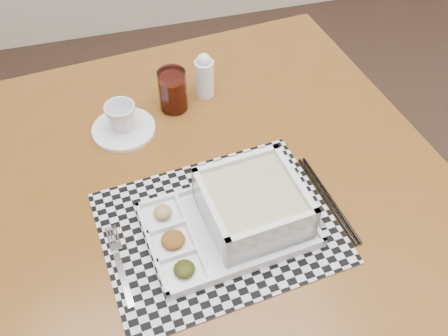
{
  "coord_description": "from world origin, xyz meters",
  "views": [
    {
      "loc": [
        -0.28,
        -0.1,
        1.63
      ],
      "look_at": [
        -0.1,
        0.55,
        0.88
      ],
      "focal_mm": 40.0,
      "sensor_mm": 36.0,
      "label": 1
    }
  ],
  "objects_px": {
    "dining_table": "(202,212)",
    "creamer_bottle": "(204,75)",
    "juice_glass": "(173,92)",
    "serving_tray": "(245,211)",
    "cup": "(121,117)"
  },
  "relations": [
    {
      "from": "dining_table",
      "to": "creamer_bottle",
      "type": "relative_size",
      "value": 9.8
    },
    {
      "from": "juice_glass",
      "to": "creamer_bottle",
      "type": "distance_m",
      "value": 0.09
    },
    {
      "from": "dining_table",
      "to": "serving_tray",
      "type": "bearing_deg",
      "value": -59.95
    },
    {
      "from": "serving_tray",
      "to": "juice_glass",
      "type": "distance_m",
      "value": 0.39
    },
    {
      "from": "juice_glass",
      "to": "serving_tray",
      "type": "bearing_deg",
      "value": -80.21
    },
    {
      "from": "creamer_bottle",
      "to": "serving_tray",
      "type": "bearing_deg",
      "value": -92.83
    },
    {
      "from": "cup",
      "to": "serving_tray",
      "type": "bearing_deg",
      "value": -36.1
    },
    {
      "from": "juice_glass",
      "to": "creamer_bottle",
      "type": "relative_size",
      "value": 0.89
    },
    {
      "from": "dining_table",
      "to": "serving_tray",
      "type": "height_order",
      "value": "serving_tray"
    },
    {
      "from": "dining_table",
      "to": "cup",
      "type": "xyz_separation_m",
      "value": [
        -0.13,
        0.22,
        0.13
      ]
    },
    {
      "from": "dining_table",
      "to": "serving_tray",
      "type": "distance_m",
      "value": 0.18
    },
    {
      "from": "cup",
      "to": "creamer_bottle",
      "type": "relative_size",
      "value": 0.6
    },
    {
      "from": "juice_glass",
      "to": "creamer_bottle",
      "type": "height_order",
      "value": "creamer_bottle"
    },
    {
      "from": "serving_tray",
      "to": "creamer_bottle",
      "type": "relative_size",
      "value": 2.82
    },
    {
      "from": "serving_tray",
      "to": "cup",
      "type": "height_order",
      "value": "serving_tray"
    }
  ]
}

